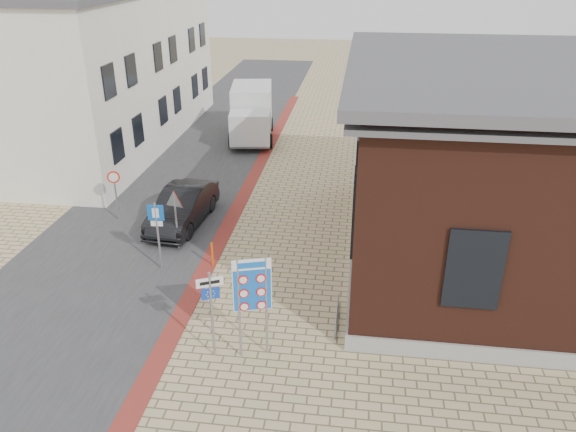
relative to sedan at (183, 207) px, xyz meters
The scene contains 16 objects.
ground 8.89m from the sedan, 64.69° to the right, with size 120.00×120.00×0.00m, color tan.
road_strip 7.23m from the sedan, 103.76° to the left, with size 7.00×60.00×0.02m, color #38383A.
curb_strip 2.77m from the sedan, 48.01° to the left, with size 0.60×40.00×0.02m, color maroon.
brick_building 13.11m from the sedan, ahead, with size 13.00×13.00×6.80m.
townhouse_near 8.92m from the sedan, 151.04° to the left, with size 7.40×6.40×8.30m.
townhouse_mid 12.90m from the sedan, 125.81° to the left, with size 7.40×6.40×9.10m.
townhouse_far 17.87m from the sedan, 114.26° to the left, with size 7.40×6.40×8.30m.
bike_rack 8.69m from the sedan, 42.07° to the right, with size 0.08×1.80×0.60m.
sedan is the anchor object (origin of this frame).
box_truck 11.53m from the sedan, 87.19° to the left, with size 3.01×5.83×2.91m.
border_sign 8.76m from the sedan, 60.28° to the right, with size 0.98×0.34×2.95m.
essen_sign 8.42m from the sedan, 67.24° to the right, with size 0.65×0.32×2.60m.
parking_sign 3.65m from the sedan, 85.30° to the right, with size 0.55×0.08×2.48m.
yield_sign 2.27m from the sedan, 78.19° to the right, with size 0.79×0.26×2.25m.
speed_sign 2.79m from the sedan, behind, with size 0.48×0.21×2.13m.
bollard 3.69m from the sedan, 57.26° to the right, with size 0.08×0.08×0.91m, color #DE4F0B.
Camera 1 is at (3.03, -11.45, 9.93)m, focal length 35.00 mm.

